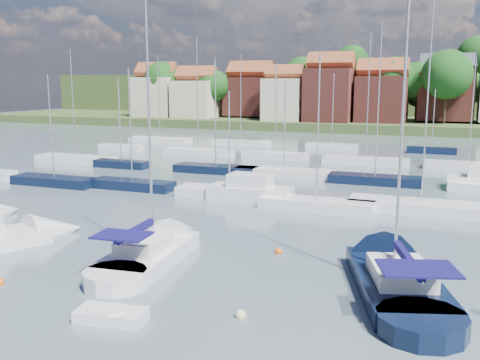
% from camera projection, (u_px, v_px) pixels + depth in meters
% --- Properties ---
extents(ground, '(260.00, 260.00, 0.00)m').
position_uv_depth(ground, '(354.00, 169.00, 61.19)').
color(ground, '#4B5D67').
rests_on(ground, ground).
extents(sailboat_left, '(7.54, 11.36, 15.22)m').
position_uv_depth(sailboat_left, '(6.00, 240.00, 32.30)').
color(sailboat_left, silver).
rests_on(sailboat_left, ground).
extents(sailboat_centre, '(4.16, 11.99, 15.96)m').
position_uv_depth(sailboat_centre, '(160.00, 248.00, 30.58)').
color(sailboat_centre, silver).
rests_on(sailboat_centre, ground).
extents(sailboat_navy, '(7.50, 14.00, 18.68)m').
position_uv_depth(sailboat_navy, '(388.00, 271.00, 26.94)').
color(sailboat_navy, black).
rests_on(sailboat_navy, ground).
extents(tender, '(3.04, 1.73, 0.62)m').
position_uv_depth(tender, '(111.00, 315.00, 22.05)').
color(tender, silver).
rests_on(tender, ground).
extents(buoy_c, '(0.46, 0.46, 0.46)m').
position_uv_depth(buoy_c, '(139.00, 288.00, 25.62)').
color(buoy_c, '#D85914').
rests_on(buoy_c, ground).
extents(buoy_d, '(0.47, 0.47, 0.47)m').
position_uv_depth(buoy_d, '(240.00, 317.00, 22.42)').
color(buoy_d, beige).
rests_on(buoy_d, ground).
extents(buoy_e, '(0.46, 0.46, 0.46)m').
position_uv_depth(buoy_e, '(279.00, 253.00, 30.81)').
color(buoy_e, '#D85914').
rests_on(buoy_e, ground).
extents(buoy_f, '(0.47, 0.47, 0.47)m').
position_uv_depth(buoy_f, '(414.00, 343.00, 20.22)').
color(buoy_f, beige).
rests_on(buoy_f, ground).
extents(marina_field, '(79.62, 41.41, 15.93)m').
position_uv_depth(marina_field, '(364.00, 173.00, 55.98)').
color(marina_field, silver).
rests_on(marina_field, ground).
extents(far_shore_town, '(212.46, 90.00, 22.27)m').
position_uv_depth(far_shore_town, '(419.00, 102.00, 144.58)').
color(far_shore_town, '#3E5128').
rests_on(far_shore_town, ground).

